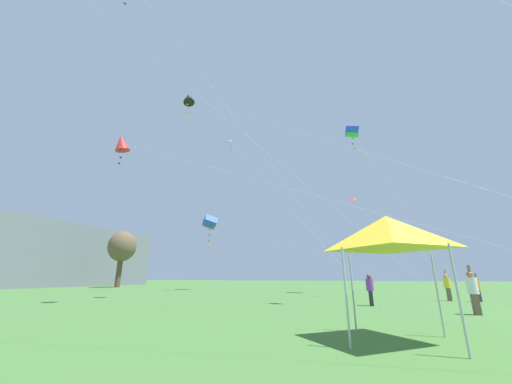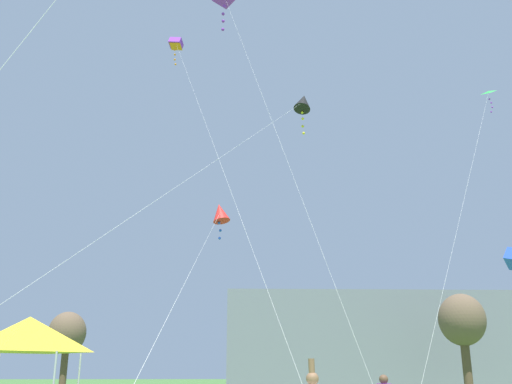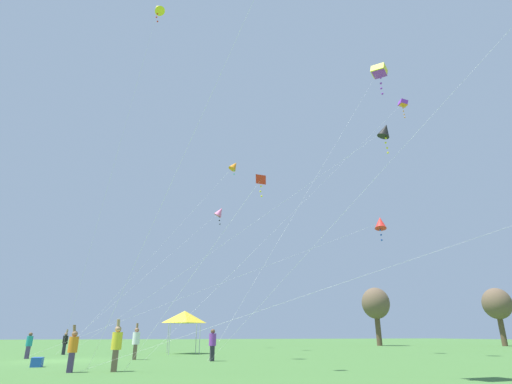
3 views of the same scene
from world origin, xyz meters
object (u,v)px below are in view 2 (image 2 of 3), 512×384
at_px(kite_purple_box_1, 176,44).
at_px(festival_tent, 28,335).
at_px(kite_red_diamond_5, 220,213).
at_px(kite_black_diamond_10, 303,103).
at_px(kite_green_delta_7, 488,96).

bearing_deg(kite_purple_box_1, festival_tent, -91.76).
bearing_deg(festival_tent, kite_purple_box_1, 88.24).
relative_size(festival_tent, kite_red_diamond_5, 0.12).
height_order(kite_red_diamond_5, kite_black_diamond_10, kite_black_diamond_10).
xyz_separation_m(kite_purple_box_1, kite_red_diamond_5, (3.74, -6.77, -14.84)).
bearing_deg(kite_black_diamond_10, kite_red_diamond_5, 159.81).
bearing_deg(kite_red_diamond_5, festival_tent, -106.13).
bearing_deg(festival_tent, kite_black_diamond_10, 56.50).
relative_size(kite_green_delta_7, kite_black_diamond_10, 0.81).
height_order(kite_green_delta_7, kite_black_diamond_10, kite_green_delta_7).
bearing_deg(kite_purple_box_1, kite_red_diamond_5, -61.06).
relative_size(kite_purple_box_1, kite_red_diamond_5, 0.98).
bearing_deg(kite_green_delta_7, kite_black_diamond_10, -171.83).
distance_m(kite_purple_box_1, kite_green_delta_7, 22.18).
xyz_separation_m(festival_tent, kite_green_delta_7, (20.45, 15.25, 14.92)).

